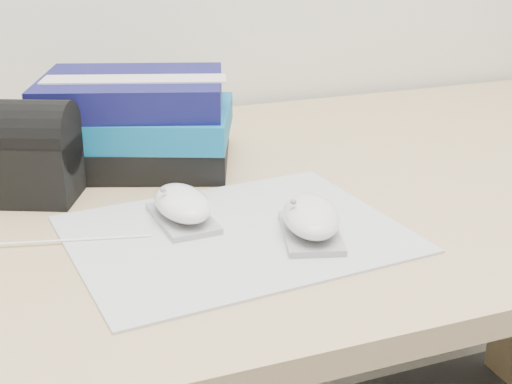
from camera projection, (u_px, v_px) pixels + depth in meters
name	position (u px, v px, depth m)	size (l,w,h in m)	color
desk	(247.00, 308.00, 1.12)	(1.60, 0.80, 0.73)	tan
mousepad	(236.00, 234.00, 0.81)	(0.37, 0.28, 0.00)	#9B9CA3
mouse_rear	(182.00, 206.00, 0.83)	(0.07, 0.11, 0.05)	#9D9D9F
mouse_front	(311.00, 219.00, 0.80)	(0.09, 0.13, 0.05)	gray
usb_cable	(56.00, 241.00, 0.79)	(0.00, 0.00, 0.21)	white
book_stack	(137.00, 121.00, 1.03)	(0.32, 0.29, 0.13)	black
pouch	(21.00, 151.00, 0.90)	(0.16, 0.14, 0.13)	black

